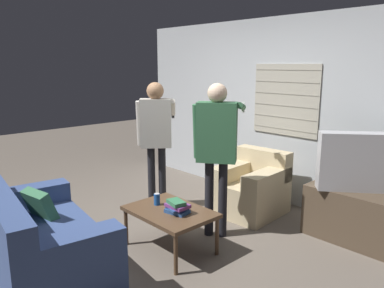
{
  "coord_description": "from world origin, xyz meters",
  "views": [
    {
      "loc": [
        3.02,
        -2.39,
        1.91
      ],
      "look_at": [
        -0.12,
        0.55,
        1.0
      ],
      "focal_mm": 35.0,
      "sensor_mm": 36.0,
      "label": 1
    }
  ],
  "objects_px": {
    "coffee_table": "(170,214)",
    "person_left_standing": "(156,129)",
    "book_stack": "(177,207)",
    "tv": "(360,162)",
    "person_right_standing": "(217,141)",
    "couch_blue": "(41,242)",
    "soda_can": "(157,199)",
    "spare_remote": "(178,208)",
    "armchair_beige": "(251,188)"
  },
  "relations": [
    {
      "from": "armchair_beige",
      "to": "person_right_standing",
      "type": "distance_m",
      "value": 1.15
    },
    {
      "from": "book_stack",
      "to": "soda_can",
      "type": "relative_size",
      "value": 2.0
    },
    {
      "from": "armchair_beige",
      "to": "book_stack",
      "type": "xyz_separation_m",
      "value": [
        0.18,
        -1.44,
        0.18
      ]
    },
    {
      "from": "book_stack",
      "to": "spare_remote",
      "type": "height_order",
      "value": "book_stack"
    },
    {
      "from": "tv",
      "to": "soda_can",
      "type": "relative_size",
      "value": 6.37
    },
    {
      "from": "coffee_table",
      "to": "tv",
      "type": "height_order",
      "value": "tv"
    },
    {
      "from": "couch_blue",
      "to": "soda_can",
      "type": "height_order",
      "value": "couch_blue"
    },
    {
      "from": "person_left_standing",
      "to": "soda_can",
      "type": "height_order",
      "value": "person_left_standing"
    },
    {
      "from": "soda_can",
      "to": "spare_remote",
      "type": "height_order",
      "value": "soda_can"
    },
    {
      "from": "couch_blue",
      "to": "soda_can",
      "type": "bearing_deg",
      "value": 85.92
    },
    {
      "from": "couch_blue",
      "to": "person_right_standing",
      "type": "relative_size",
      "value": 1.02
    },
    {
      "from": "person_left_standing",
      "to": "spare_remote",
      "type": "relative_size",
      "value": 13.98
    },
    {
      "from": "armchair_beige",
      "to": "soda_can",
      "type": "bearing_deg",
      "value": 80.57
    },
    {
      "from": "tv",
      "to": "person_right_standing",
      "type": "relative_size",
      "value": 0.47
    },
    {
      "from": "couch_blue",
      "to": "book_stack",
      "type": "xyz_separation_m",
      "value": [
        0.57,
        1.17,
        0.19
      ]
    },
    {
      "from": "armchair_beige",
      "to": "coffee_table",
      "type": "distance_m",
      "value": 1.45
    },
    {
      "from": "tv",
      "to": "person_right_standing",
      "type": "xyz_separation_m",
      "value": [
        -1.14,
        -1.04,
        0.21
      ]
    },
    {
      "from": "person_left_standing",
      "to": "soda_can",
      "type": "distance_m",
      "value": 1.21
    },
    {
      "from": "person_right_standing",
      "to": "soda_can",
      "type": "height_order",
      "value": "person_right_standing"
    },
    {
      "from": "book_stack",
      "to": "spare_remote",
      "type": "relative_size",
      "value": 2.07
    },
    {
      "from": "couch_blue",
      "to": "book_stack",
      "type": "bearing_deg",
      "value": 71.9
    },
    {
      "from": "person_right_standing",
      "to": "soda_can",
      "type": "distance_m",
      "value": 0.91
    },
    {
      "from": "book_stack",
      "to": "soda_can",
      "type": "distance_m",
      "value": 0.32
    },
    {
      "from": "coffee_table",
      "to": "soda_can",
      "type": "relative_size",
      "value": 7.14
    },
    {
      "from": "coffee_table",
      "to": "tv",
      "type": "bearing_deg",
      "value": 53.39
    },
    {
      "from": "coffee_table",
      "to": "person_right_standing",
      "type": "relative_size",
      "value": 0.52
    },
    {
      "from": "person_left_standing",
      "to": "spare_remote",
      "type": "height_order",
      "value": "person_left_standing"
    },
    {
      "from": "soda_can",
      "to": "couch_blue",
      "type": "bearing_deg",
      "value": -101.8
    },
    {
      "from": "coffee_table",
      "to": "person_left_standing",
      "type": "bearing_deg",
      "value": 148.37
    },
    {
      "from": "couch_blue",
      "to": "person_left_standing",
      "type": "bearing_deg",
      "value": 115.89
    },
    {
      "from": "armchair_beige",
      "to": "coffee_table",
      "type": "height_order",
      "value": "armchair_beige"
    },
    {
      "from": "coffee_table",
      "to": "person_left_standing",
      "type": "height_order",
      "value": "person_left_standing"
    },
    {
      "from": "person_right_standing",
      "to": "person_left_standing",
      "type": "bearing_deg",
      "value": 142.54
    },
    {
      "from": "coffee_table",
      "to": "spare_remote",
      "type": "height_order",
      "value": "spare_remote"
    },
    {
      "from": "person_right_standing",
      "to": "armchair_beige",
      "type": "bearing_deg",
      "value": 64.66
    },
    {
      "from": "coffee_table",
      "to": "soda_can",
      "type": "height_order",
      "value": "soda_can"
    },
    {
      "from": "coffee_table",
      "to": "tv",
      "type": "relative_size",
      "value": 1.12
    },
    {
      "from": "armchair_beige",
      "to": "person_left_standing",
      "type": "relative_size",
      "value": 0.51
    },
    {
      "from": "couch_blue",
      "to": "person_right_standing",
      "type": "bearing_deg",
      "value": 80.9
    },
    {
      "from": "armchair_beige",
      "to": "tv",
      "type": "relative_size",
      "value": 1.08
    },
    {
      "from": "armchair_beige",
      "to": "coffee_table",
      "type": "bearing_deg",
      "value": 88.88
    },
    {
      "from": "tv",
      "to": "person_right_standing",
      "type": "distance_m",
      "value": 1.55
    },
    {
      "from": "couch_blue",
      "to": "tv",
      "type": "bearing_deg",
      "value": 66.96
    },
    {
      "from": "book_stack",
      "to": "coffee_table",
      "type": "bearing_deg",
      "value": -179.98
    },
    {
      "from": "person_right_standing",
      "to": "book_stack",
      "type": "relative_size",
      "value": 6.86
    },
    {
      "from": "person_right_standing",
      "to": "book_stack",
      "type": "distance_m",
      "value": 0.85
    },
    {
      "from": "coffee_table",
      "to": "tv",
      "type": "distance_m",
      "value": 2.11
    },
    {
      "from": "couch_blue",
      "to": "person_right_standing",
      "type": "distance_m",
      "value": 2.01
    },
    {
      "from": "tv",
      "to": "person_left_standing",
      "type": "height_order",
      "value": "person_left_standing"
    },
    {
      "from": "coffee_table",
      "to": "book_stack",
      "type": "height_order",
      "value": "book_stack"
    }
  ]
}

